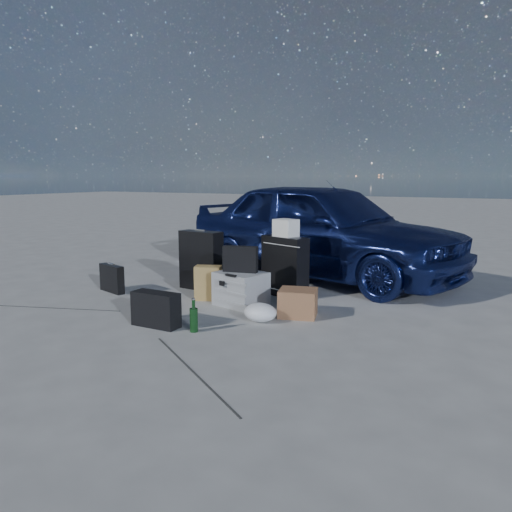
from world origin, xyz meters
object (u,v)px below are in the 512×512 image
(suitcase_left, at_px, (201,260))
(cardboard_box, at_px, (298,303))
(briefcase, at_px, (112,278))
(green_bottle, at_px, (194,316))
(car, at_px, (322,229))
(suitcase_right, at_px, (285,266))
(pelican_case, at_px, (241,289))
(duffel_bag, at_px, (232,272))

(suitcase_left, height_order, cardboard_box, suitcase_left)
(briefcase, height_order, green_bottle, briefcase)
(green_bottle, bearing_deg, cardboard_box, 54.60)
(car, xyz_separation_m, suitcase_left, (-1.05, -1.35, -0.30))
(briefcase, bearing_deg, suitcase_right, 39.88)
(pelican_case, xyz_separation_m, duffel_bag, (-0.57, 0.77, -0.00))
(suitcase_left, bearing_deg, pelican_case, -22.11)
(briefcase, bearing_deg, suitcase_left, 53.46)
(suitcase_right, bearing_deg, suitcase_left, -150.58)
(briefcase, distance_m, cardboard_box, 2.37)
(briefcase, xyz_separation_m, suitcase_left, (0.86, 0.62, 0.19))
(suitcase_left, distance_m, green_bottle, 1.72)
(pelican_case, relative_size, suitcase_left, 0.69)
(suitcase_right, bearing_deg, cardboard_box, -36.44)
(pelican_case, bearing_deg, briefcase, -159.19)
(duffel_bag, bearing_deg, cardboard_box, -25.98)
(pelican_case, height_order, briefcase, pelican_case)
(suitcase_right, distance_m, cardboard_box, 0.90)
(briefcase, relative_size, duffel_bag, 0.60)
(suitcase_right, distance_m, green_bottle, 1.64)
(car, relative_size, suitcase_right, 5.63)
(briefcase, bearing_deg, cardboard_box, 18.73)
(cardboard_box, bearing_deg, suitcase_right, 122.81)
(green_bottle, bearing_deg, pelican_case, 94.54)
(pelican_case, distance_m, briefcase, 1.68)
(car, bearing_deg, green_bottle, -168.76)
(duffel_bag, height_order, green_bottle, duffel_bag)
(car, distance_m, briefcase, 2.79)
(briefcase, distance_m, suitcase_left, 1.08)
(suitcase_left, bearing_deg, suitcase_right, 15.84)
(suitcase_left, distance_m, suitcase_right, 1.05)
(pelican_case, xyz_separation_m, cardboard_box, (0.71, -0.12, -0.04))
(duffel_bag, relative_size, cardboard_box, 1.93)
(briefcase, bearing_deg, pelican_case, 23.37)
(car, distance_m, duffel_bag, 1.40)
(green_bottle, bearing_deg, car, 86.60)
(suitcase_left, relative_size, suitcase_right, 1.03)
(pelican_case, relative_size, green_bottle, 1.69)
(car, xyz_separation_m, pelican_case, (-0.25, -1.80, -0.48))
(suitcase_left, xyz_separation_m, duffel_bag, (0.24, 0.32, -0.18))
(suitcase_right, height_order, green_bottle, suitcase_right)
(suitcase_left, bearing_deg, green_bottle, -51.50)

